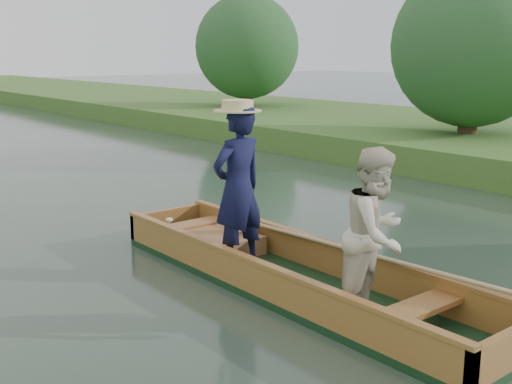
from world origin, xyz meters
TOP-DOWN VIEW (x-y plane):
  - ground at (0.00, 0.00)m, footprint 120.00×120.00m
  - trees_far at (1.22, 8.73)m, footprint 22.83×13.87m
  - punt at (-0.05, -0.07)m, footprint 1.12×5.17m

SIDE VIEW (x-z plane):
  - ground at x=0.00m, z-range 0.00..0.00m
  - punt at x=-0.05m, z-range -0.37..1.57m
  - trees_far at x=1.22m, z-range 0.25..4.70m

